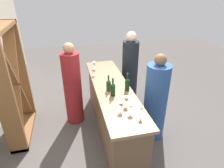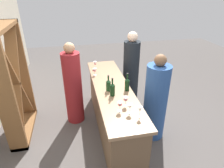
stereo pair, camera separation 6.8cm
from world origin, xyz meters
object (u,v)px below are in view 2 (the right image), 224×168
Objects in this scene: wine_bottle_center_olive_green at (108,85)px; wine_glass_near_center at (130,107)px; person_right_guest at (73,87)px; person_left_guest at (131,70)px; wine_glass_near_right at (126,99)px; wine_glass_far_right at (95,71)px; wine_bottle_second_left_dark_green at (127,84)px; wine_rack at (14,84)px; wine_bottle_leftmost_dark_green at (112,89)px; wine_glass_far_center at (95,64)px; wine_glass_far_left at (120,105)px; person_center_guest at (156,102)px; wine_glass_near_left at (140,110)px.

wine_glass_near_center is (-0.70, -0.16, 0.00)m from wine_bottle_center_olive_green.
person_right_guest is (1.25, 0.75, -0.26)m from wine_glass_near_center.
person_left_guest reaches higher than wine_glass_near_center.
wine_glass_near_right is 1.22m from wine_glass_far_right.
person_left_guest is at bearing -20.34° from wine_bottle_second_left_dark_green.
wine_glass_near_right is at bearing -118.58° from wine_rack.
person_left_guest is (1.30, -0.72, -0.27)m from wine_bottle_leftmost_dark_green.
wine_bottle_second_left_dark_green is 0.19× the size of person_right_guest.
wine_glass_far_center is (1.01, 0.09, 0.00)m from wine_bottle_center_olive_green.
person_left_guest is 1.00× the size of person_right_guest.
wine_glass_far_left is 1.64m from wine_glass_far_center.
wine_bottle_center_olive_green is at bearing 16.57° from wine_glass_near_right.
wine_glass_far_right is at bearing 12.72° from wine_glass_near_center.
wine_bottle_second_left_dark_green is 0.59m from person_center_guest.
wine_bottle_center_olive_green is 1.87× the size of wine_glass_near_center.
wine_rack is at bearing 56.84° from wine_glass_far_left.
wine_glass_far_right is at bearing 14.17° from wine_glass_near_right.
wine_glass_near_right is 0.10× the size of person_center_guest.
wine_bottle_center_olive_green reaches higher than wine_glass_far_left.
person_left_guest is (1.83, -0.58, -0.26)m from wine_glass_near_center.
wine_glass_far_center is 0.72m from person_right_guest.
person_center_guest is at bearing -51.22° from wine_glass_near_center.
wine_rack reaches higher than wine_glass_far_right.
wine_bottle_leftmost_dark_green is 1.19m from wine_glass_far_center.
wine_bottle_leftmost_dark_green reaches higher than wine_glass_near_left.
person_right_guest reaches higher than wine_glass_far_right.
wine_rack reaches higher than person_left_guest.
wine_rack reaches higher than wine_glass_far_center.
wine_glass_far_right is (1.18, 0.30, -0.02)m from wine_glass_near_right.
wine_bottle_second_left_dark_green is (0.11, -0.27, 0.00)m from wine_bottle_leftmost_dark_green.
wine_bottle_leftmost_dark_green reaches higher than wine_glass_near_right.
wine_glass_far_center is 1.11× the size of wine_glass_far_right.
wine_glass_near_left is at bearing 177.27° from wine_bottle_second_left_dark_green.
wine_glass_near_left is 0.10× the size of person_left_guest.
wine_glass_near_left is 1.54m from wine_glass_far_right.
wine_bottle_second_left_dark_green is at bearing 83.46° from person_left_guest.
wine_glass_near_right is (-0.34, -0.12, -0.01)m from wine_bottle_leftmost_dark_green.
wine_glass_near_right is 0.77m from person_center_guest.
wine_glass_near_left reaches higher than wine_glass_far_center.
wine_glass_far_left is 0.91m from person_center_guest.
wine_bottle_center_olive_green reaches higher than wine_glass_far_center.
wine_glass_near_left is at bearing -159.01° from wine_glass_near_right.
wine_glass_far_center is (1.82, 0.36, -0.01)m from wine_glass_near_left.
wine_bottle_second_left_dark_green is 0.86m from wine_glass_far_right.
wine_glass_far_left reaches higher than wine_glass_far_right.
wine_rack is 12.99× the size of wine_glass_far_left.
person_center_guest is at bearing -40.18° from wine_glass_near_left.
wine_glass_far_right is at bearing 41.20° from person_left_guest.
wine_glass_near_left is 0.10× the size of person_right_guest.
person_center_guest is at bearing -63.94° from wine_glass_near_right.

